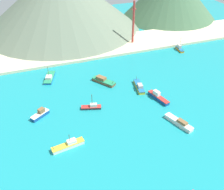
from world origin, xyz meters
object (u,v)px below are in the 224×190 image
object	(u,v)px
fishing_boat_5	(158,97)
fishing_boat_8	(179,123)
fishing_boat_10	(92,107)
fishing_boat_9	(103,81)
fishing_boat_1	(49,78)
fishing_boat_6	(179,48)
fishing_boat_7	(40,114)
radio_tower	(133,23)
fishing_boat_4	(69,145)
fishing_boat_3	(139,86)

from	to	relation	value
fishing_boat_5	fishing_boat_8	bearing A→B (deg)	-91.57
fishing_boat_8	fishing_boat_10	world-z (taller)	fishing_boat_10
fishing_boat_9	fishing_boat_10	bearing A→B (deg)	-121.65
fishing_boat_5	fishing_boat_9	distance (m)	23.71
fishing_boat_1	fishing_boat_8	distance (m)	55.88
fishing_boat_6	fishing_boat_10	size ratio (longest dim) A/B	0.97
fishing_boat_5	fishing_boat_7	world-z (taller)	fishing_boat_5
fishing_boat_1	radio_tower	distance (m)	52.30
fishing_boat_4	fishing_boat_7	xyz separation A→B (m)	(-5.86, 17.39, 0.17)
fishing_boat_6	radio_tower	world-z (taller)	radio_tower
fishing_boat_8	fishing_boat_7	bearing A→B (deg)	154.71
fishing_boat_4	fishing_boat_9	world-z (taller)	fishing_boat_4
fishing_boat_3	radio_tower	distance (m)	44.02
fishing_boat_3	fishing_boat_5	world-z (taller)	fishing_boat_5
fishing_boat_1	fishing_boat_6	world-z (taller)	fishing_boat_6
fishing_boat_3	fishing_boat_5	xyz separation A→B (m)	(3.40, -9.16, 0.14)
fishing_boat_6	fishing_boat_10	world-z (taller)	fishing_boat_6
fishing_boat_7	fishing_boat_10	xyz separation A→B (m)	(17.59, -1.71, -0.26)
fishing_boat_7	fishing_boat_10	world-z (taller)	fishing_boat_10
fishing_boat_4	radio_tower	bearing A→B (deg)	52.39
fishing_boat_7	fishing_boat_8	xyz separation A→B (m)	(41.83, -19.77, -0.15)
fishing_boat_6	radio_tower	size ratio (longest dim) A/B	0.31
fishing_boat_4	fishing_boat_8	distance (m)	36.05
fishing_boat_3	fishing_boat_4	xyz separation A→B (m)	(-32.99, -21.88, -0.03)
fishing_boat_1	fishing_boat_9	size ratio (longest dim) A/B	1.05
fishing_boat_3	fishing_boat_9	bearing A→B (deg)	143.26
fishing_boat_8	fishing_boat_9	xyz separation A→B (m)	(-14.93, 33.17, 0.06)
fishing_boat_3	fishing_boat_5	size ratio (longest dim) A/B	1.01
fishing_boat_7	fishing_boat_9	size ratio (longest dim) A/B	0.67
fishing_boat_5	radio_tower	xyz separation A→B (m)	(11.35, 49.25, 10.48)
fishing_boat_5	fishing_boat_4	bearing A→B (deg)	-160.74
radio_tower	fishing_boat_5	bearing A→B (deg)	-102.97
fishing_boat_6	fishing_boat_10	bearing A→B (deg)	-150.34
fishing_boat_6	fishing_boat_7	distance (m)	78.76
fishing_boat_5	radio_tower	size ratio (longest dim) A/B	0.45
fishing_boat_9	fishing_boat_10	distance (m)	17.75
fishing_boat_5	fishing_boat_8	world-z (taller)	fishing_boat_5
fishing_boat_5	fishing_boat_8	xyz separation A→B (m)	(-0.41, -15.09, -0.16)
fishing_boat_4	fishing_boat_6	distance (m)	81.98
fishing_boat_6	fishing_boat_5	bearing A→B (deg)	-131.65
fishing_boat_4	fishing_boat_5	bearing A→B (deg)	19.26
fishing_boat_4	fishing_boat_10	distance (m)	19.59
fishing_boat_3	fishing_boat_10	xyz separation A→B (m)	(-21.26, -6.19, -0.13)
fishing_boat_5	fishing_boat_10	xyz separation A→B (m)	(-24.66, 2.97, -0.27)
fishing_boat_4	fishing_boat_10	world-z (taller)	fishing_boat_10
fishing_boat_3	fishing_boat_8	bearing A→B (deg)	-82.99
fishing_boat_4	fishing_boat_7	size ratio (longest dim) A/B	1.47
fishing_boat_3	radio_tower	world-z (taller)	radio_tower
fishing_boat_6	fishing_boat_8	bearing A→B (deg)	-122.09
fishing_boat_4	fishing_boat_9	bearing A→B (deg)	55.65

